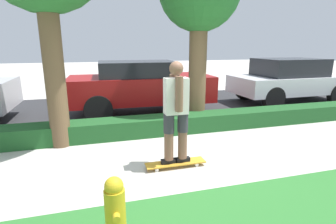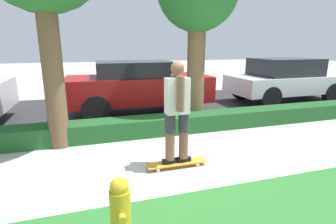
# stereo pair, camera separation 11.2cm
# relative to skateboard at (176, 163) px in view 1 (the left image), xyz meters

# --- Properties ---
(ground_plane) EXTENTS (60.00, 60.00, 0.00)m
(ground_plane) POSITION_rel_skateboard_xyz_m (0.14, 0.17, -0.07)
(ground_plane) COLOR #BCB7AD
(street_asphalt) EXTENTS (18.37, 5.00, 0.01)m
(street_asphalt) POSITION_rel_skateboard_xyz_m (0.14, 4.37, -0.06)
(street_asphalt) COLOR #2D2D30
(street_asphalt) RESTS_ON ground_plane
(hedge_row) EXTENTS (18.37, 0.60, 0.40)m
(hedge_row) POSITION_rel_skateboard_xyz_m (0.14, 1.77, 0.13)
(hedge_row) COLOR #1E5123
(hedge_row) RESTS_ON ground_plane
(skateboard) EXTENTS (1.02, 0.24, 0.08)m
(skateboard) POSITION_rel_skateboard_xyz_m (0.00, 0.00, 0.00)
(skateboard) COLOR gold
(skateboard) RESTS_ON ground_plane
(skater_person) EXTENTS (0.50, 0.43, 1.68)m
(skater_person) POSITION_rel_skateboard_xyz_m (0.00, 0.00, 0.91)
(skater_person) COLOR black
(skater_person) RESTS_ON skateboard
(parked_car_middle) EXTENTS (4.23, 1.83, 1.55)m
(parked_car_middle) POSITION_rel_skateboard_xyz_m (0.09, 3.80, 0.77)
(parked_car_middle) COLOR maroon
(parked_car_middle) RESTS_ON ground_plane
(parked_car_rear) EXTENTS (4.17, 1.90, 1.55)m
(parked_car_rear) POSITION_rel_skateboard_xyz_m (5.47, 3.90, 0.75)
(parked_car_rear) COLOR silver
(parked_car_rear) RESTS_ON ground_plane
(fire_hydrant) EXTENTS (0.22, 0.35, 0.71)m
(fire_hydrant) POSITION_rel_skateboard_xyz_m (-1.11, -1.44, 0.29)
(fire_hydrant) COLOR gold
(fire_hydrant) RESTS_ON ground_plane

